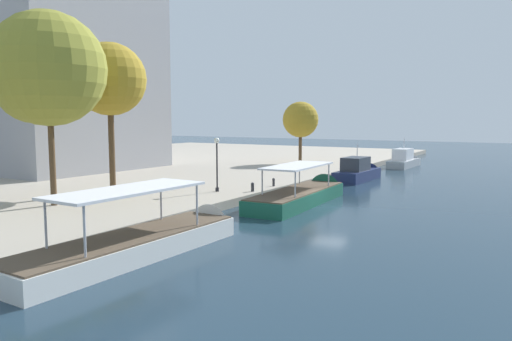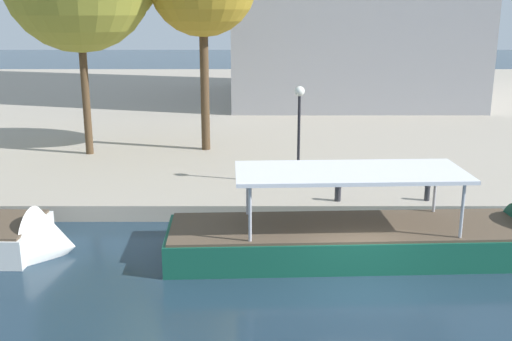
# 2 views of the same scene
# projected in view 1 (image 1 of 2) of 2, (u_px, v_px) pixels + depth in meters

# --- Properties ---
(ground_plane) EXTENTS (220.00, 220.00, 0.00)m
(ground_plane) POSITION_uv_depth(u_px,v_px,m) (329.00, 207.00, 33.92)
(ground_plane) COLOR #1E3342
(dock_promenade) EXTENTS (120.00, 55.00, 0.63)m
(dock_promenade) POSITION_uv_depth(u_px,v_px,m) (36.00, 175.00, 50.86)
(dock_promenade) COLOR #A39989
(dock_promenade) RESTS_ON ground_plane
(tour_boat_1) EXTENTS (13.24, 3.21, 4.23)m
(tour_boat_1) POSITION_uv_depth(u_px,v_px,m) (146.00, 245.00, 22.30)
(tour_boat_1) COLOR silver
(tour_boat_1) RESTS_ON ground_plane
(tour_boat_2) EXTENTS (12.90, 3.55, 3.95)m
(tour_boat_2) POSITION_uv_depth(u_px,v_px,m) (303.00, 196.00, 35.88)
(tour_boat_2) COLOR #14513D
(tour_boat_2) RESTS_ON ground_plane
(motor_yacht_3) EXTENTS (8.53, 2.66, 4.53)m
(motor_yacht_3) POSITION_uv_depth(u_px,v_px,m) (359.00, 173.00, 49.23)
(motor_yacht_3) COLOR navy
(motor_yacht_3) RESTS_ON ground_plane
(motor_yacht_4) EXTENTS (8.82, 2.55, 4.58)m
(motor_yacht_4) POSITION_uv_depth(u_px,v_px,m) (405.00, 162.00, 62.92)
(motor_yacht_4) COLOR #9EA3A8
(motor_yacht_4) RESTS_ON ground_plane
(mooring_bollard_0) EXTENTS (0.23, 0.23, 0.69)m
(mooring_bollard_0) POSITION_uv_depth(u_px,v_px,m) (274.00, 182.00, 40.08)
(mooring_bollard_0) COLOR #2D2D33
(mooring_bollard_0) RESTS_ON dock_promenade
(mooring_bollard_1) EXTENTS (0.27, 0.27, 0.72)m
(mooring_bollard_1) POSITION_uv_depth(u_px,v_px,m) (253.00, 187.00, 37.10)
(mooring_bollard_1) COLOR #2D2D33
(mooring_bollard_1) RESTS_ON dock_promenade
(lamp_post) EXTENTS (0.42, 0.42, 4.14)m
(lamp_post) POSITION_uv_depth(u_px,v_px,m) (217.00, 157.00, 36.89)
(lamp_post) COLOR black
(lamp_post) RESTS_ON dock_promenade
(tree_0) EXTENTS (7.32, 7.36, 12.33)m
(tree_0) POSITION_uv_depth(u_px,v_px,m) (46.00, 73.00, 30.68)
(tree_0) COLOR #4C3823
(tree_0) RESTS_ON dock_promenade
(tree_2) EXTENTS (4.55, 4.55, 7.80)m
(tree_2) POSITION_uv_depth(u_px,v_px,m) (300.00, 120.00, 61.30)
(tree_2) COLOR #4C3823
(tree_2) RESTS_ON dock_promenade
(tree_3) EXTENTS (5.44, 5.44, 11.26)m
(tree_3) POSITION_uv_depth(u_px,v_px,m) (110.00, 79.00, 36.08)
(tree_3) COLOR #4C3823
(tree_3) RESTS_ON dock_promenade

